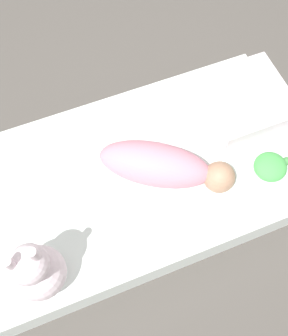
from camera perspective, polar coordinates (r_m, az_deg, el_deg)
The scene contains 6 objects.
ground_plane at distance 1.88m, azimuth -1.34°, elevation -3.36°, with size 12.00×12.00×0.00m, color #514C47.
bed_mattress at distance 1.78m, azimuth -1.41°, elevation -2.15°, with size 1.52×0.83×0.20m.
swaddled_baby at distance 1.62m, azimuth 2.79°, elevation 0.32°, with size 0.54×0.42×0.17m.
pillow at distance 1.88m, azimuth 14.43°, elevation 9.49°, with size 0.38×0.37×0.10m.
bunny_plush at distance 1.47m, azimuth -15.34°, elevation -14.16°, with size 0.20×0.20×0.36m.
turtle_plush at distance 1.75m, azimuth 17.94°, elevation 0.20°, with size 0.17×0.14×0.07m.
Camera 1 is at (-0.22, -0.67, 1.74)m, focal length 42.00 mm.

